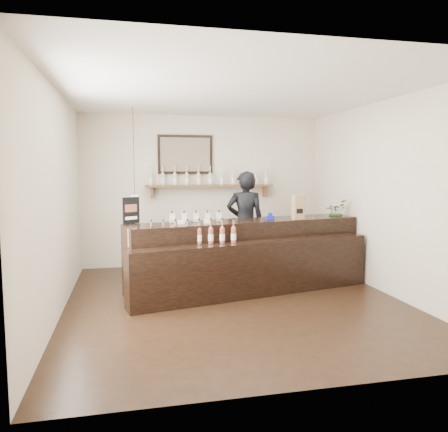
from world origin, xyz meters
TOP-DOWN VIEW (x-y plane):
  - ground at (0.00, 0.00)m, footprint 5.00×5.00m
  - room_shell at (0.00, 0.00)m, footprint 5.00×5.00m
  - back_wall_decor at (-0.15, 2.37)m, footprint 2.66×0.96m
  - counter at (0.35, 0.56)m, footprint 3.74×1.75m
  - promo_sign at (-1.37, 0.66)m, footprint 0.24×0.16m
  - paper_bag at (1.18, 0.68)m, footprint 0.18×0.14m
  - tape_dispenser at (0.72, 0.69)m, footprint 0.14×0.08m
  - side_cabinet at (2.00, 1.05)m, footprint 0.56×0.69m
  - potted_plant at (2.00, 1.05)m, footprint 0.48×0.47m
  - shopkeeper at (0.56, 1.55)m, footprint 0.80×0.59m

SIDE VIEW (x-z plane):
  - ground at x=0.00m, z-range 0.00..0.00m
  - side_cabinet at x=2.00m, z-range 0.00..0.89m
  - counter at x=0.35m, z-range -0.12..1.09m
  - shopkeeper at x=0.56m, z-range 0.00..2.00m
  - tape_dispenser at x=0.72m, z-range 1.02..1.13m
  - potted_plant at x=2.00m, z-range 0.89..1.30m
  - paper_bag at x=1.18m, z-range 1.03..1.40m
  - promo_sign at x=-1.37m, z-range 1.03..1.41m
  - room_shell at x=0.00m, z-range -0.80..4.20m
  - back_wall_decor at x=-0.15m, z-range 0.91..2.60m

